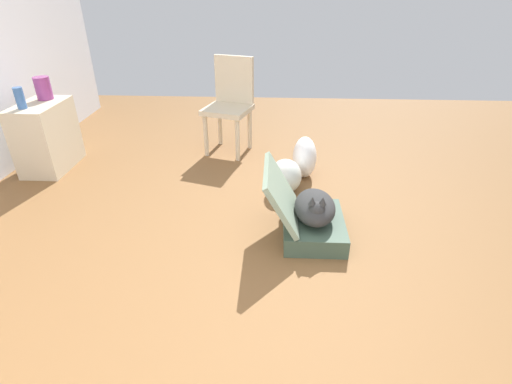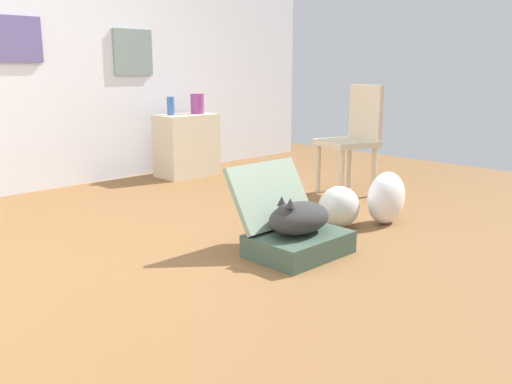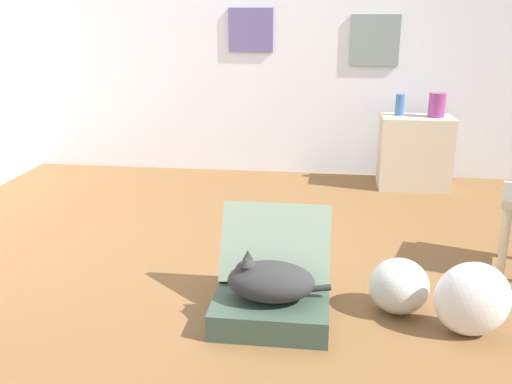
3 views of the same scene
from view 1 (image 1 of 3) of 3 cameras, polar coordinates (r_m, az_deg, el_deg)
The scene contains 10 objects.
ground_plane at distance 2.66m, azimuth -3.79°, elevation -8.51°, with size 7.68×7.68×0.00m, color brown.
suitcase_base at distance 2.80m, azimuth 8.37°, elevation -4.98°, with size 0.57×0.42×0.13m, color #384C3D.
suitcase_lid at distance 2.66m, azimuth 3.70°, elevation -0.24°, with size 0.57×0.42×0.04m, color gray.
cat at distance 2.71m, azimuth 8.62°, elevation -2.21°, with size 0.50×0.28×0.24m.
plastic_bag_white at distance 3.30m, azimuth 4.32°, elevation 2.33°, with size 0.30×0.27×0.29m, color silver.
plastic_bag_clear at distance 3.58m, azimuth 7.11°, elevation 5.09°, with size 0.35×0.21×0.37m, color white.
side_table at distance 4.16m, azimuth -28.31°, elevation 7.15°, with size 0.60×0.36×0.62m, color beige.
vase_tall at distance 3.96m, azimuth -31.28°, elevation 11.66°, with size 0.08×0.08×0.18m, color #38609E.
vase_short at distance 4.18m, azimuth -28.70°, elevation 13.19°, with size 0.14×0.14×0.20m, color #8C387A.
chair at distance 4.05m, azimuth -3.81°, elevation 13.00°, with size 0.53×0.54×0.94m.
Camera 1 is at (-2.10, -0.28, 1.61)m, focal length 27.33 mm.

